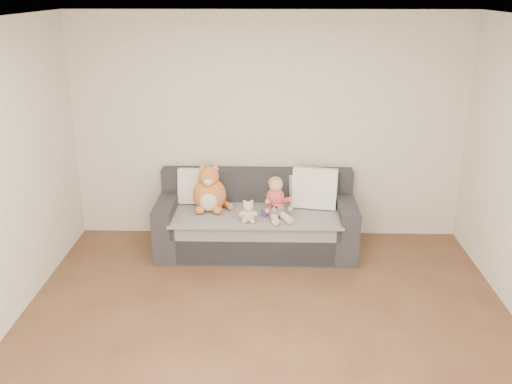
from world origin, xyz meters
TOP-DOWN VIEW (x-y plane):
  - room_shell at (0.00, 0.42)m, footprint 5.00×5.00m
  - sofa at (-0.13, 2.06)m, footprint 2.20×0.94m
  - cushion_left at (-0.81, 2.27)m, footprint 0.44×0.21m
  - cushion_right_back at (0.45, 2.23)m, footprint 0.41×0.26m
  - cushion_right_front at (0.53, 2.16)m, footprint 0.53×0.30m
  - toddler at (0.09, 1.89)m, footprint 0.30×0.45m
  - plush_cat at (-0.65, 2.04)m, footprint 0.46×0.39m
  - teddy_bear at (-0.20, 1.70)m, footprint 0.20×0.15m
  - plush_cow at (0.09, 1.83)m, footprint 0.13×0.18m
  - sippy_cup at (-0.04, 1.87)m, footprint 0.09×0.08m

SIDE VIEW (x-z plane):
  - sofa at x=-0.13m, z-range -0.12..0.73m
  - sippy_cup at x=-0.04m, z-range 0.48..0.58m
  - plush_cow at x=0.09m, z-range 0.46..0.61m
  - teddy_bear at x=-0.20m, z-range 0.45..0.70m
  - cushion_right_back at x=0.45m, z-range 0.47..0.83m
  - toddler at x=0.09m, z-range 0.44..0.87m
  - cushion_left at x=-0.81m, z-range 0.47..0.88m
  - plush_cat at x=-0.65m, z-range 0.40..0.97m
  - cushion_right_front at x=0.53m, z-range 0.46..0.93m
  - room_shell at x=0.00m, z-range -1.20..3.80m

